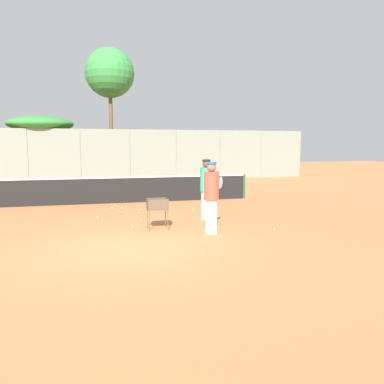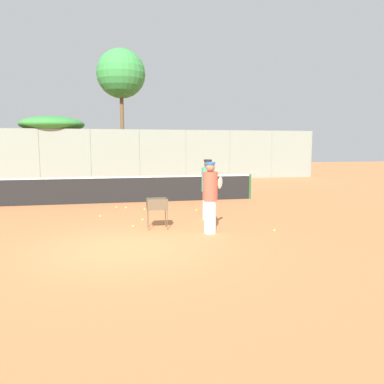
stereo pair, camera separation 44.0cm
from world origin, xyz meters
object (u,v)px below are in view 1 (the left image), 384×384
Objects in this scene: tennis_net at (113,190)px; parked_car at (187,167)px; player_white_outfit at (206,188)px; ball_cart at (157,207)px; player_red_cap at (211,196)px.

parked_car is (6.25, 12.99, 0.10)m from tennis_net.
player_white_outfit is 17.45m from parked_car.
tennis_net is 5.21m from ball_cart.
player_red_cap is (2.27, -5.91, 0.42)m from tennis_net.
player_white_outfit is 0.45× the size of parked_car.
player_white_outfit is at bearing 31.06° from player_red_cap.
player_red_cap is at bearing -30.86° from ball_cart.
tennis_net is at bearing 64.52° from player_red_cap.
tennis_net is 14.42m from parked_car.
tennis_net is at bearing 100.56° from ball_cart.
parked_car is (3.98, 18.90, -0.31)m from player_red_cap.
parked_car reaches higher than ball_cart.
player_white_outfit is at bearing -56.76° from tennis_net.
player_white_outfit reaches higher than parked_car.
player_red_cap is at bearing -101.90° from parked_car.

